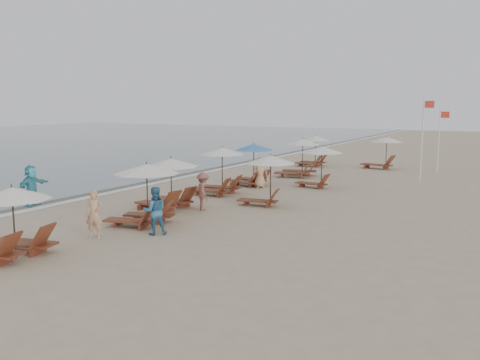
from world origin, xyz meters
The scene contains 20 objects.
ground centered at (0.00, 0.00, 0.00)m, with size 160.00×160.00×0.00m, color tan.
wet_sand_band centered at (-12.50, 10.00, 0.00)m, with size 3.20×140.00×0.01m, color #6B5E4C.
foam_line centered at (-11.20, 10.00, 0.01)m, with size 0.50×140.00×0.02m, color white.
lounger_station_0 centered at (-6.05, -4.01, 1.00)m, with size 2.69×2.33×2.09m.
lounger_station_1 centered at (-5.25, 1.02, 1.23)m, with size 2.67×2.44×2.29m.
lounger_station_2 centered at (-6.28, 3.80, 1.10)m, with size 2.75×2.38×2.19m.
lounger_station_3 centered at (-6.23, 7.87, 1.12)m, with size 2.64×2.23×2.35m.
lounger_station_4 centered at (-6.18, 11.23, 1.17)m, with size 2.48×2.28×2.30m.
lounger_station_5 centered at (-5.17, 15.63, 1.04)m, with size 2.72×2.64×2.36m.
lounger_station_6 centered at (-6.31, 21.11, 1.09)m, with size 2.45×2.11×2.22m.
inland_station_0 centered at (-2.87, 6.46, 1.48)m, with size 2.55×2.24×2.22m.
inland_station_1 centered at (-2.59, 12.23, 1.49)m, with size 2.52×2.24×2.22m.
inland_station_2 centered at (-1.57, 22.06, 1.28)m, with size 2.88×2.24×2.22m.
beachgoer_near centered at (-5.44, -1.23, 0.82)m, with size 0.60×0.39×1.63m, color tan.
beachgoer_mid_a centered at (-3.98, 0.12, 0.83)m, with size 0.81×0.63×1.66m, color #2F678E.
beachgoer_mid_b centered at (-4.73, 4.27, 0.81)m, with size 1.04×0.60×1.62m, color brown.
beachgoer_far_b centered at (-5.29, 10.67, 0.83)m, with size 0.81×0.53×1.65m, color tan.
waterline_walker centered at (-11.84, 1.38, 0.91)m, with size 1.69×0.54×1.82m, color teal.
flag_pole_near centered at (1.92, 17.03, 2.68)m, with size 0.59×0.08×4.85m.
flag_pole_far centered at (2.26, 21.29, 2.34)m, with size 0.60×0.08×4.20m.
Camera 1 is at (6.70, -13.04, 4.40)m, focal length 37.38 mm.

